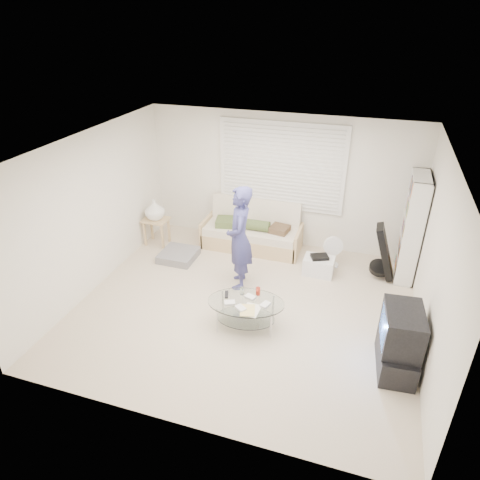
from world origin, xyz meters
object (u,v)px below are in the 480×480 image
(tv_unit, at_px, (399,341))
(coffee_table, at_px, (246,306))
(futon_sofa, at_px, (252,233))
(bookshelf, at_px, (411,228))

(tv_unit, height_order, coffee_table, tv_unit)
(tv_unit, distance_m, coffee_table, 2.07)
(futon_sofa, distance_m, tv_unit, 3.63)
(coffee_table, bearing_deg, futon_sofa, 104.25)
(bookshelf, distance_m, coffee_table, 3.07)
(bookshelf, xyz_separation_m, tv_unit, (-0.13, -2.32, -0.48))
(bookshelf, bearing_deg, futon_sofa, 176.34)
(bookshelf, height_order, coffee_table, bookshelf)
(tv_unit, bearing_deg, coffee_table, 173.69)
(futon_sofa, relative_size, tv_unit, 2.09)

